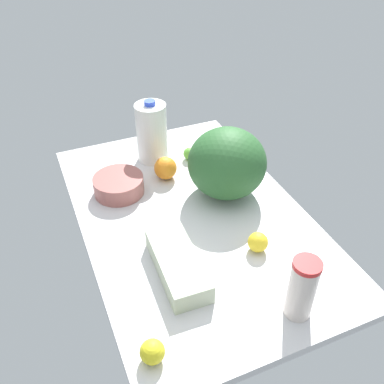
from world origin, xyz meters
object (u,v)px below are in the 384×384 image
(watermelon, at_px, (227,163))
(milk_jug, at_px, (152,132))
(lemon_near_front, at_px, (223,144))
(lime_loose, at_px, (190,154))
(lemon_by_jug, at_px, (152,352))
(lemon_far_back, at_px, (258,242))
(mixing_bowl, at_px, (119,185))
(tumbler_cup, at_px, (302,289))
(egg_carton, at_px, (178,265))
(orange_beside_bowl, at_px, (165,168))

(watermelon, bearing_deg, milk_jug, -151.78)
(lemon_near_front, bearing_deg, lime_loose, -86.45)
(lemon_by_jug, relative_size, lemon_far_back, 0.97)
(lime_loose, bearing_deg, milk_jug, -115.94)
(watermelon, distance_m, mixing_bowl, 0.41)
(watermelon, height_order, lemon_near_front, watermelon)
(tumbler_cup, bearing_deg, watermelon, 173.59)
(watermelon, height_order, lime_loose, watermelon)
(lemon_by_jug, xyz_separation_m, lemon_far_back, (-0.23, 0.43, 0.00))
(tumbler_cup, height_order, lime_loose, tumbler_cup)
(lemon_by_jug, bearing_deg, egg_carton, 146.08)
(lemon_by_jug, xyz_separation_m, lemon_near_front, (-0.82, 0.60, -0.00))
(mixing_bowl, bearing_deg, egg_carton, 7.11)
(watermelon, height_order, orange_beside_bowl, watermelon)
(watermelon, relative_size, egg_carton, 0.98)
(milk_jug, bearing_deg, lime_loose, 64.06)
(orange_beside_bowl, bearing_deg, lime_loose, 121.75)
(milk_jug, distance_m, tumbler_cup, 0.90)
(milk_jug, distance_m, lemon_near_front, 0.32)
(mixing_bowl, bearing_deg, milk_jug, 131.82)
(egg_carton, height_order, mixing_bowl, same)
(mixing_bowl, relative_size, lemon_by_jug, 2.95)
(milk_jug, height_order, mixing_bowl, milk_jug)
(milk_jug, distance_m, lime_loose, 0.18)
(lemon_far_back, height_order, lemon_near_front, lemon_far_back)
(mixing_bowl, xyz_separation_m, lemon_by_jug, (0.70, -0.11, -0.00))
(lemon_near_front, bearing_deg, lemon_far_back, -16.01)
(milk_jug, bearing_deg, tumbler_cup, 7.11)
(lemon_near_front, bearing_deg, orange_beside_bowl, -72.36)
(milk_jug, xyz_separation_m, orange_beside_bowl, (0.15, 0.00, -0.08))
(egg_carton, relative_size, mixing_bowl, 1.56)
(mixing_bowl, height_order, lime_loose, mixing_bowl)
(lemon_near_front, bearing_deg, mixing_bowl, -76.70)
(milk_jug, height_order, lemon_near_front, milk_jug)
(watermelon, bearing_deg, egg_carton, -45.72)
(mixing_bowl, xyz_separation_m, orange_beside_bowl, (-0.02, 0.19, 0.01))
(egg_carton, distance_m, lemon_by_jug, 0.29)
(milk_jug, height_order, lemon_far_back, milk_jug)
(orange_beside_bowl, bearing_deg, lemon_far_back, 15.11)
(lime_loose, xyz_separation_m, lemon_near_front, (-0.01, 0.16, 0.00))
(tumbler_cup, bearing_deg, lemon_near_front, 167.35)
(milk_jug, relative_size, lime_loose, 4.94)
(lemon_by_jug, distance_m, lemon_far_back, 0.49)
(orange_beside_bowl, bearing_deg, milk_jug, -179.99)
(milk_jug, bearing_deg, mixing_bowl, -48.18)
(lemon_far_back, relative_size, lemon_near_front, 1.07)
(milk_jug, bearing_deg, lemon_by_jug, -18.95)
(milk_jug, distance_m, mixing_bowl, 0.28)
(orange_beside_bowl, xyz_separation_m, lemon_by_jug, (0.72, -0.30, -0.01))
(lime_loose, bearing_deg, watermelon, 8.23)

